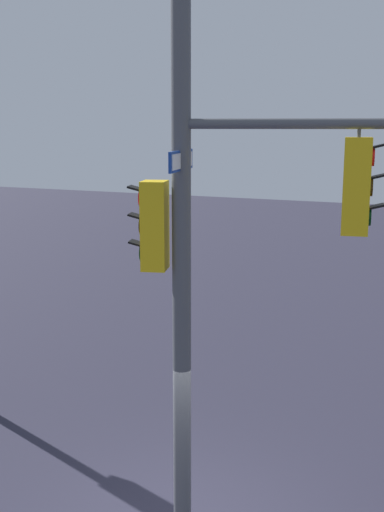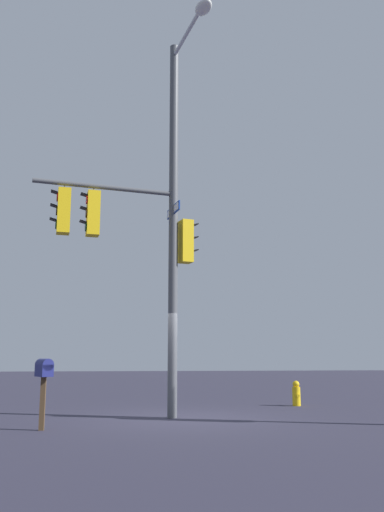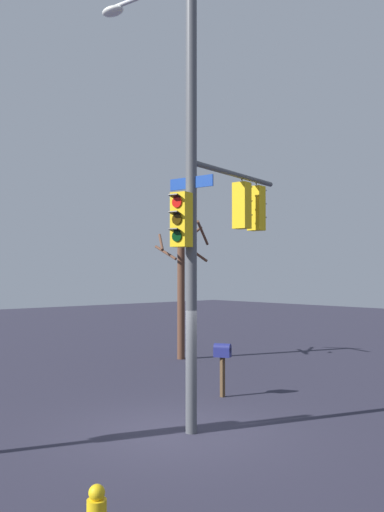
% 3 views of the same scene
% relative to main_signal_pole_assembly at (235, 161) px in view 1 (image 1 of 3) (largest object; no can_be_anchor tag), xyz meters
% --- Properties ---
extents(main_signal_pole_assembly, '(3.10, 4.16, 9.74)m').
position_rel_main_signal_pole_assembly_xyz_m(main_signal_pole_assembly, '(0.00, 0.00, 0.00)').
color(main_signal_pole_assembly, '#4C4F54').
rests_on(main_signal_pole_assembly, ground).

